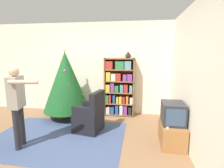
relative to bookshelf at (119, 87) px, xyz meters
The scene contains 13 objects.
ground_plane 2.08m from the bookshelf, 111.23° to the right, with size 14.00×14.00×0.00m, color #846042.
wall_back 0.89m from the bookshelf, 160.74° to the left, with size 8.00×0.10×2.60m.
wall_right 2.37m from the bookshelf, 50.52° to the right, with size 0.10×8.00×2.60m.
area_rug 2.08m from the bookshelf, 125.03° to the right, with size 2.71×1.94×0.01m.
bookshelf is the anchor object (origin of this frame).
tv_stand 1.98m from the bookshelf, 51.06° to the right, with size 0.43×0.72×0.43m.
television 1.90m from the bookshelf, 51.11° to the right, with size 0.40×0.50×0.40m.
game_remote 2.02m from the bookshelf, 57.88° to the right, with size 0.04×0.12×0.02m.
christmas_tree 1.46m from the bookshelf, 164.11° to the right, with size 1.23×1.23×1.85m.
armchair 1.35m from the bookshelf, 114.85° to the right, with size 0.67×0.66×0.92m.
standing_person 2.58m from the bookshelf, 128.94° to the right, with size 0.69×0.46×1.51m.
table_lamp 0.93m from the bookshelf, ahead, with size 0.20×0.20×0.18m.
book_pile_near_tree 1.37m from the bookshelf, 144.81° to the right, with size 0.18×0.17×0.08m.
Camera 1 is at (1.22, -2.96, 1.74)m, focal length 28.00 mm.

